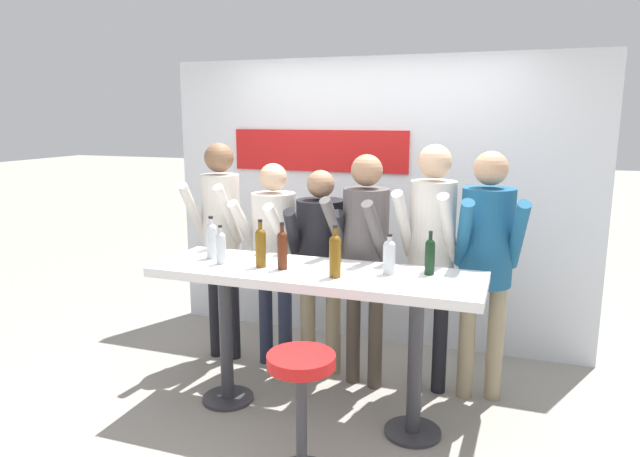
{
  "coord_description": "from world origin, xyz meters",
  "views": [
    {
      "loc": [
        1.2,
        -3.29,
        1.98
      ],
      "look_at": [
        0.0,
        0.1,
        1.26
      ],
      "focal_mm": 32.0,
      "sensor_mm": 36.0,
      "label": 1
    }
  ],
  "objects": [
    {
      "name": "person_right",
      "position": [
        1.01,
        0.62,
        1.09
      ],
      "size": [
        0.48,
        0.6,
        1.75
      ],
      "rotation": [
        0.0,
        0.0,
        0.18
      ],
      "color": "gray",
      "rests_on": "ground_plane"
    },
    {
      "name": "ground_plane",
      "position": [
        0.0,
        0.0,
        0.0
      ],
      "size": [
        40.0,
        40.0,
        0.0
      ],
      "primitive_type": "plane",
      "color": "gray"
    },
    {
      "name": "tasting_table",
      "position": [
        0.0,
        0.0,
        0.85
      ],
      "size": [
        2.12,
        0.65,
        1.01
      ],
      "color": "white",
      "rests_on": "ground_plane"
    },
    {
      "name": "wine_bottle_5",
      "position": [
        -0.2,
        -0.05,
        1.15
      ],
      "size": [
        0.06,
        0.06,
        0.3
      ],
      "color": "#4C1E0F",
      "rests_on": "tasting_table"
    },
    {
      "name": "wine_bottle_2",
      "position": [
        0.47,
        0.06,
        1.13
      ],
      "size": [
        0.08,
        0.08,
        0.25
      ],
      "color": "#B7BCC1",
      "rests_on": "tasting_table"
    },
    {
      "name": "person_center",
      "position": [
        0.18,
        0.55,
        1.07
      ],
      "size": [
        0.45,
        0.57,
        1.71
      ],
      "rotation": [
        0.0,
        0.0,
        -0.19
      ],
      "color": "#473D33",
      "rests_on": "ground_plane"
    },
    {
      "name": "wine_bottle_0",
      "position": [
        -0.35,
        -0.05,
        1.16
      ],
      "size": [
        0.07,
        0.07,
        0.31
      ],
      "color": "brown",
      "rests_on": "tasting_table"
    },
    {
      "name": "wine_bottle_6",
      "position": [
        -0.77,
        0.05,
        1.15
      ],
      "size": [
        0.08,
        0.08,
        0.29
      ],
      "color": "#B7BCC1",
      "rests_on": "tasting_table"
    },
    {
      "name": "person_far_left",
      "position": [
        -1.03,
        0.64,
        1.12
      ],
      "size": [
        0.38,
        0.53,
        1.77
      ],
      "rotation": [
        0.0,
        0.0,
        0.06
      ],
      "color": "black",
      "rests_on": "ground_plane"
    },
    {
      "name": "wine_bottle_3",
      "position": [
        -0.64,
        -0.06,
        1.13
      ],
      "size": [
        0.06,
        0.06,
        0.26
      ],
      "color": "#B7BCC1",
      "rests_on": "tasting_table"
    },
    {
      "name": "back_wall",
      "position": [
        -0.01,
        1.49,
        1.24
      ],
      "size": [
        3.72,
        0.12,
        2.46
      ],
      "color": "silver",
      "rests_on": "ground_plane"
    },
    {
      "name": "person_left",
      "position": [
        -0.58,
        0.64,
        1.01
      ],
      "size": [
        0.46,
        0.56,
        1.62
      ],
      "rotation": [
        0.0,
        0.0,
        -0.18
      ],
      "color": "#23283D",
      "rests_on": "ground_plane"
    },
    {
      "name": "wine_bottle_4",
      "position": [
        0.17,
        -0.12,
        1.16
      ],
      "size": [
        0.07,
        0.07,
        0.32
      ],
      "color": "brown",
      "rests_on": "tasting_table"
    },
    {
      "name": "bar_stool",
      "position": [
        0.17,
        -0.67,
        0.49
      ],
      "size": [
        0.39,
        0.39,
        0.74
      ],
      "color": "#333338",
      "rests_on": "ground_plane"
    },
    {
      "name": "wine_bottle_1",
      "position": [
        0.7,
        0.14,
        1.14
      ],
      "size": [
        0.06,
        0.06,
        0.27
      ],
      "color": "black",
      "rests_on": "tasting_table"
    },
    {
      "name": "person_center_right",
      "position": [
        0.64,
        0.63,
        1.13
      ],
      "size": [
        0.43,
        0.56,
        1.79
      ],
      "rotation": [
        0.0,
        0.0,
        -0.13
      ],
      "color": "black",
      "rests_on": "ground_plane"
    },
    {
      "name": "person_center_left",
      "position": [
        -0.19,
        0.65,
        0.98
      ],
      "size": [
        0.49,
        0.57,
        1.58
      ],
      "rotation": [
        0.0,
        0.0,
        0.16
      ],
      "color": "gray",
      "rests_on": "ground_plane"
    }
  ]
}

